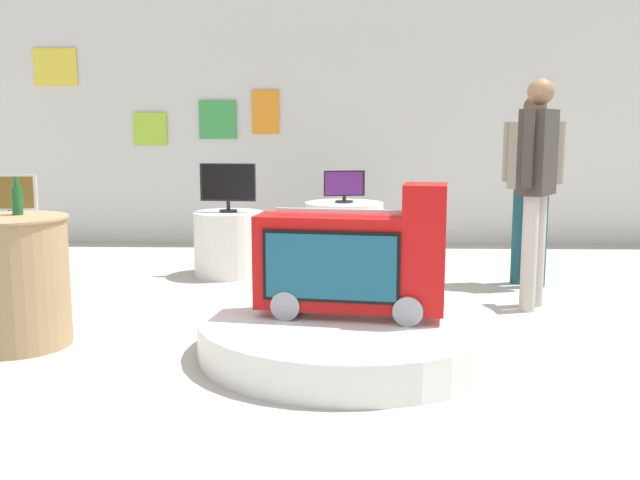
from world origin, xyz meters
name	(u,v)px	position (x,y,z in m)	size (l,w,h in m)	color
ground_plane	(376,367)	(0.00, 0.00, 0.00)	(30.00, 30.00, 0.00)	#B2ADA3
back_wall_display	(358,116)	(-0.01, 4.64, 1.54)	(11.92, 0.13, 3.07)	silver
main_display_pedestal	(349,334)	(-0.16, 0.28, 0.12)	(1.90, 1.90, 0.23)	silver
novelty_firetruck_tv	(353,262)	(-0.13, 0.27, 0.58)	(1.21, 0.50, 0.84)	gray
display_pedestal_left_rear	(344,231)	(-0.17, 3.54, 0.31)	(0.84, 0.84, 0.61)	silver
tv_on_left_rear	(344,186)	(-0.17, 3.53, 0.79)	(0.44, 0.19, 0.34)	black
display_pedestal_center_rear	(13,252)	(-3.14, 2.11, 0.31)	(0.82, 0.82, 0.61)	silver
tv_on_center_rear	(8,195)	(-3.14, 2.11, 0.82)	(0.48, 0.17, 0.38)	black
display_pedestal_right_rear	(229,244)	(-1.28, 2.65, 0.31)	(0.67, 0.67, 0.61)	silver
tv_on_right_rear	(228,184)	(-1.28, 2.65, 0.88)	(0.53, 0.17, 0.46)	black
side_table_round	(15,280)	(-2.32, 0.37, 0.43)	(0.71, 0.71, 0.85)	#9E7F56
bottle_on_side_table	(17,199)	(-2.32, 0.47, 0.95)	(0.07, 0.07, 0.25)	#195926
shopper_browsing_near_truck	(537,176)	(1.29, 1.44, 1.04)	(0.37, 0.49, 1.78)	#B2ADA3
shopper_browsing_rear	(532,175)	(1.48, 2.29, 0.99)	(0.47, 0.39, 1.69)	#194751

